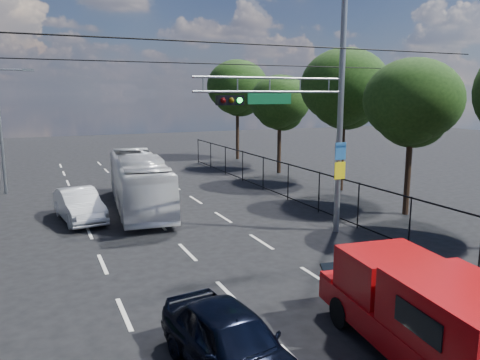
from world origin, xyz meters
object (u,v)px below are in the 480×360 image
navy_hatchback (232,343)px  signal_mast (315,105)px  red_pickup (424,311)px  white_bus (139,182)px  white_van (79,205)px

navy_hatchback → signal_mast: bearing=41.3°
red_pickup → white_bus: size_ratio=0.61×
white_bus → signal_mast: bearing=-47.7°
red_pickup → signal_mast: bearing=72.3°
red_pickup → white_van: (-5.65, 14.90, -0.42)m
red_pickup → white_van: size_ratio=1.35×
white_van → navy_hatchback: bearing=-90.7°
red_pickup → navy_hatchback: red_pickup is taller
red_pickup → white_van: red_pickup is taller
white_van → white_bus: bearing=14.2°
white_bus → white_van: white_bus is taller
red_pickup → white_van: 15.94m
signal_mast → white_van: bearing=143.9°
red_pickup → navy_hatchback: (-3.96, 1.14, -0.42)m
signal_mast → navy_hatchback: bearing=-131.5°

